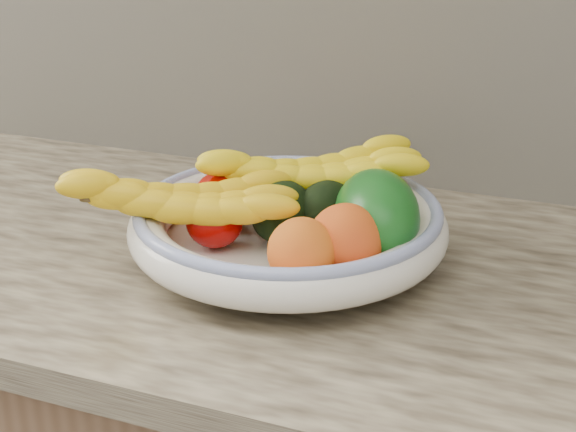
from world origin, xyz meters
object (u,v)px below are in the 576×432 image
Objects in this scene: fruit_bowl at (288,225)px; banana_bunch_front at (180,207)px; banana_bunch_back at (310,178)px; green_mango at (376,216)px.

fruit_bowl is 1.31× the size of banana_bunch_front.
banana_bunch_back reaches higher than fruit_bowl.
green_mango is at bearing -8.43° from banana_bunch_front.
green_mango is at bearing -59.21° from banana_bunch_back.
green_mango reaches higher than banana_bunch_back.
green_mango reaches higher than fruit_bowl.
green_mango is 0.50× the size of banana_bunch_front.
fruit_bowl is at bearing 5.35° from banana_bunch_front.
banana_bunch_back is at bearing 86.09° from fruit_bowl.
banana_bunch_front is (-0.12, -0.13, -0.01)m from banana_bunch_back.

